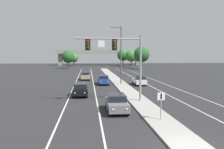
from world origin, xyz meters
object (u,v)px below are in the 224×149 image
Objects in this scene: car_oncoming_blue at (103,80)px; car_oncoming_tan at (86,76)px; tree_far_left_a at (68,57)px; median_sign_post at (161,102)px; car_oncoming_black at (81,89)px; overhead_signal_mast at (120,54)px; car_receding_white at (139,80)px; car_oncoming_grey at (117,103)px; tree_far_right_b at (123,55)px; street_lamp_median at (120,51)px; tree_far_right_c at (131,56)px; tree_far_right_a at (142,54)px; tree_far_left_c at (74,58)px.

car_oncoming_tan is (-3.21, 7.93, 0.00)m from car_oncoming_blue.
median_sign_post is at bearing -79.57° from tree_far_left_a.
tree_far_left_a reaches higher than car_oncoming_black.
overhead_signal_mast reaches higher than car_receding_white.
car_oncoming_black is at bearing -108.33° from car_oncoming_blue.
tree_far_right_b reaches higher than car_oncoming_grey.
car_oncoming_tan is at bearing 88.67° from car_oncoming_black.
tree_far_right_b is at bearing 81.01° from car_oncoming_grey.
overhead_signal_mast is at bearing -97.86° from street_lamp_median.
tree_far_right_c is 7.31m from tree_far_right_b.
car_receding_white is (9.32, -9.40, 0.00)m from car_oncoming_tan.
tree_far_right_c is at bearing 81.03° from median_sign_post.
car_oncoming_black is at bearing -105.79° from tree_far_right_c.
street_lamp_median is at bearing 81.38° from car_oncoming_grey.
street_lamp_median reaches higher than tree_far_right_a.
overhead_signal_mast is 0.73× the size of street_lamp_median.
car_oncoming_grey and car_oncoming_tan have the same top height.
tree_far_left_a reaches higher than median_sign_post.
overhead_signal_mast reaches higher than tree_far_right_c.
car_receding_white is (3.12, 21.75, -0.77)m from median_sign_post.
median_sign_post is 0.49× the size of car_oncoming_black.
tree_far_left_a is (-25.87, -9.41, -0.21)m from tree_far_right_c.
street_lamp_median reaches higher than car_oncoming_tan.
car_oncoming_tan is at bearing -84.18° from tree_far_left_c.
tree_far_left_a is at bearing 96.27° from car_oncoming_black.
median_sign_post is 88.27m from tree_far_right_b.
car_oncoming_black is at bearing 118.51° from median_sign_post.
tree_far_right_b reaches higher than tree_far_right_c.
overhead_signal_mast is 7.82m from car_oncoming_black.
tree_far_left_a is at bearing 108.14° from car_receding_white.
median_sign_post is 72.60m from tree_far_left_a.
car_receding_white is (5.37, 14.17, -4.51)m from overhead_signal_mast.
tree_far_right_b is (23.36, 16.26, 0.59)m from tree_far_left_a.
overhead_signal_mast is 16.30m from car_oncoming_blue.
tree_far_right_b is at bearing 77.39° from car_oncoming_black.
median_sign_post is 21.99m from car_receding_white.
tree_far_left_c is at bearing 96.03° from car_oncoming_grey.
tree_far_right_b is at bearing 80.90° from street_lamp_median.
car_oncoming_tan and car_receding_white have the same top height.
tree_far_right_a reaches higher than car_oncoming_tan.
median_sign_post reaches higher than car_oncoming_black.
tree_far_left_c is (-5.82, 57.04, 2.96)m from car_oncoming_tan.
street_lamp_median is 1.46× the size of tree_far_left_a.
car_oncoming_grey is 85.20m from tree_far_right_b.
tree_far_right_a is 1.05× the size of tree_far_right_b.
car_oncoming_blue and car_receding_white have the same top height.
street_lamp_median is 2.24× the size of car_oncoming_blue.
car_oncoming_grey is (-0.82, -4.03, -4.51)m from overhead_signal_mast.
car_oncoming_tan is 0.55× the size of tree_far_right_a.
tree_far_right_b is at bearing 83.84° from car_receding_white.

